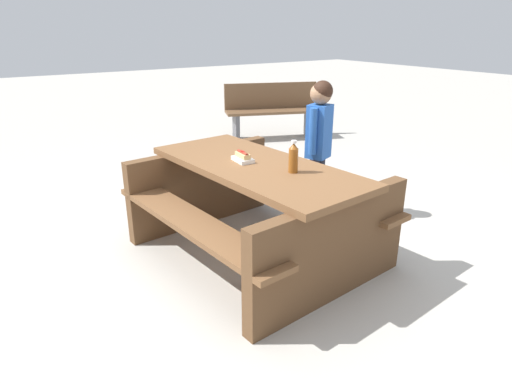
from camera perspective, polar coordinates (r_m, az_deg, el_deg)
ground_plane at (r=3.58m, az=-0.00°, el=-7.87°), size 30.00×30.00×0.00m
picnic_table at (r=3.39m, az=-0.00°, el=-1.27°), size 1.93×1.57×0.75m
soda_bottle at (r=3.08m, az=4.84°, el=4.41°), size 0.07×0.07×0.23m
hotdog_tray at (r=3.34m, az=-1.72°, el=4.47°), size 0.19×0.12×0.08m
child_in_coat at (r=4.06m, az=8.15°, el=7.66°), size 0.24×0.29×1.27m
park_bench_near at (r=7.16m, az=2.12°, el=10.61°), size 0.92×1.54×0.85m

